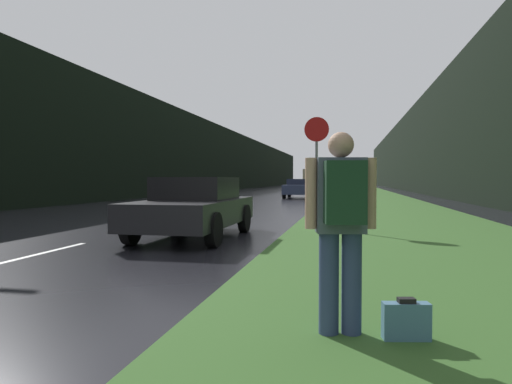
{
  "coord_description": "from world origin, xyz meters",
  "views": [
    {
      "loc": [
        5.4,
        -0.75,
        1.34
      ],
      "look_at": [
        2.19,
        15.18,
        0.88
      ],
      "focal_mm": 32.0,
      "sensor_mm": 36.0,
      "label": 1
    }
  ],
  "objects_px": {
    "suitcase": "(406,322)",
    "delivery_truck": "(310,177)",
    "car_passing_near": "(194,207)",
    "stop_sign": "(317,161)",
    "hitchhiker_with_backpack": "(341,220)",
    "car_passing_far": "(298,188)"
  },
  "relations": [
    {
      "from": "car_passing_near",
      "to": "car_passing_far",
      "type": "xyz_separation_m",
      "value": [
        0.0,
        22.5,
        -0.0
      ]
    },
    {
      "from": "delivery_truck",
      "to": "car_passing_near",
      "type": "bearing_deg",
      "value": -87.24
    },
    {
      "from": "suitcase",
      "to": "delivery_truck",
      "type": "xyz_separation_m",
      "value": [
        -7.82,
        86.55,
        1.57
      ]
    },
    {
      "from": "car_passing_near",
      "to": "delivery_truck",
      "type": "relative_size",
      "value": 0.6
    },
    {
      "from": "stop_sign",
      "to": "car_passing_near",
      "type": "bearing_deg",
      "value": -136.75
    },
    {
      "from": "car_passing_near",
      "to": "delivery_truck",
      "type": "height_order",
      "value": "delivery_truck"
    },
    {
      "from": "stop_sign",
      "to": "car_passing_near",
      "type": "height_order",
      "value": "stop_sign"
    },
    {
      "from": "hitchhiker_with_backpack",
      "to": "car_passing_far",
      "type": "relative_size",
      "value": 0.37
    },
    {
      "from": "stop_sign",
      "to": "hitchhiker_with_backpack",
      "type": "distance_m",
      "value": 8.64
    },
    {
      "from": "suitcase",
      "to": "car_passing_far",
      "type": "bearing_deg",
      "value": 87.18
    },
    {
      "from": "stop_sign",
      "to": "hitchhiker_with_backpack",
      "type": "relative_size",
      "value": 1.74
    },
    {
      "from": "stop_sign",
      "to": "suitcase",
      "type": "height_order",
      "value": "stop_sign"
    },
    {
      "from": "hitchhiker_with_backpack",
      "to": "delivery_truck",
      "type": "distance_m",
      "value": 86.85
    },
    {
      "from": "car_passing_near",
      "to": "stop_sign",
      "type": "bearing_deg",
      "value": -136.75
    },
    {
      "from": "stop_sign",
      "to": "car_passing_near",
      "type": "distance_m",
      "value": 3.77
    },
    {
      "from": "car_passing_near",
      "to": "suitcase",
      "type": "bearing_deg",
      "value": 122.82
    },
    {
      "from": "car_passing_far",
      "to": "delivery_truck",
      "type": "relative_size",
      "value": 0.64
    },
    {
      "from": "stop_sign",
      "to": "delivery_truck",
      "type": "height_order",
      "value": "delivery_truck"
    },
    {
      "from": "suitcase",
      "to": "delivery_truck",
      "type": "relative_size",
      "value": 0.05
    },
    {
      "from": "hitchhiker_with_backpack",
      "to": "stop_sign",
      "type": "bearing_deg",
      "value": 84.58
    },
    {
      "from": "stop_sign",
      "to": "car_passing_near",
      "type": "xyz_separation_m",
      "value": [
        -2.62,
        -2.47,
        -1.13
      ]
    },
    {
      "from": "hitchhiker_with_backpack",
      "to": "delivery_truck",
      "type": "bearing_deg",
      "value": 84.16
    }
  ]
}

